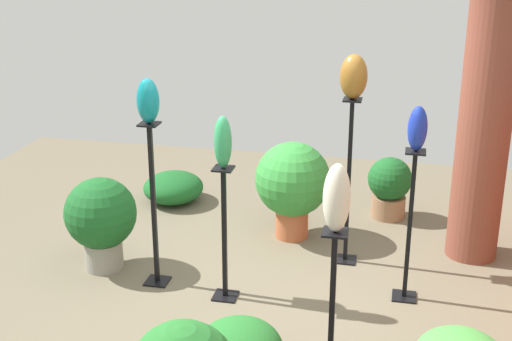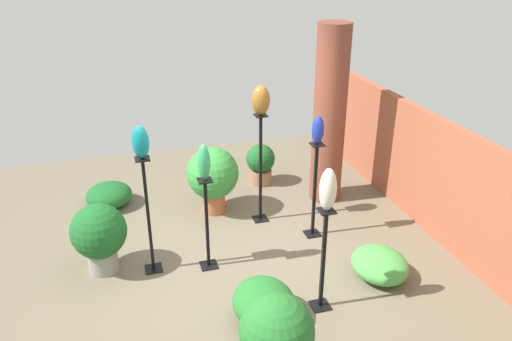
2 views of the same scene
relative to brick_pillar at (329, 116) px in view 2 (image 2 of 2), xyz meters
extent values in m
plane|color=#6B604C|center=(1.43, -1.83, -1.30)|extent=(8.00, 8.00, 0.00)
cube|color=#9E5138|center=(1.43, 0.96, -0.52)|extent=(5.60, 0.12, 1.56)
cylinder|color=brown|center=(0.00, 0.00, 0.00)|extent=(0.47, 0.47, 2.60)
cube|color=black|center=(0.96, -0.59, -1.29)|extent=(0.20, 0.20, 0.01)
cube|color=black|center=(0.96, -0.59, -0.65)|extent=(0.04, 0.04, 1.30)
cube|color=black|center=(0.96, -0.59, -0.01)|extent=(0.16, 0.16, 0.02)
cube|color=black|center=(1.15, -2.72, -1.29)|extent=(0.20, 0.20, 0.01)
cube|color=black|center=(1.15, -2.72, -0.58)|extent=(0.04, 0.04, 1.45)
cube|color=black|center=(1.15, -2.72, 0.14)|extent=(0.16, 0.16, 0.02)
cube|color=black|center=(0.38, -1.15, -1.29)|extent=(0.20, 0.20, 0.01)
cube|color=black|center=(0.38, -1.15, -0.53)|extent=(0.04, 0.04, 1.55)
cube|color=black|center=(0.38, -1.15, 0.24)|extent=(0.16, 0.16, 0.02)
cube|color=black|center=(1.27, -2.07, -1.29)|extent=(0.20, 0.20, 0.01)
cube|color=black|center=(1.27, -2.07, -0.72)|extent=(0.04, 0.04, 1.16)
cube|color=black|center=(1.27, -2.07, -0.15)|extent=(0.16, 0.16, 0.02)
cube|color=black|center=(2.33, -1.07, -1.29)|extent=(0.20, 0.20, 0.01)
cube|color=black|center=(2.33, -1.07, -0.71)|extent=(0.04, 0.04, 1.18)
cube|color=black|center=(2.33, -1.07, -0.13)|extent=(0.16, 0.16, 0.02)
ellipsoid|color=#192D9E|center=(0.96, -0.59, 0.18)|extent=(0.15, 0.15, 0.36)
ellipsoid|color=#0F727A|center=(1.15, -2.72, 0.33)|extent=(0.19, 0.18, 0.37)
ellipsoid|color=brown|center=(0.38, -1.15, 0.44)|extent=(0.22, 0.24, 0.39)
ellipsoid|color=#2D9356|center=(1.27, -2.07, 0.07)|extent=(0.15, 0.14, 0.42)
ellipsoid|color=beige|center=(2.33, -1.07, 0.11)|extent=(0.16, 0.17, 0.45)
cylinder|color=#B25B38|center=(-0.03, -1.72, -1.15)|extent=(0.32, 0.32, 0.30)
sphere|color=#338C38|center=(-0.03, -1.72, -0.69)|extent=(0.74, 0.74, 0.74)
sphere|color=#236B28|center=(3.11, -1.84, -0.76)|extent=(0.66, 0.66, 0.66)
cylinder|color=gray|center=(0.99, -3.28, -1.17)|extent=(0.35, 0.35, 0.26)
sphere|color=#195923|center=(0.99, -3.28, -0.76)|extent=(0.64, 0.64, 0.64)
cylinder|color=#936B4C|center=(-0.73, -0.81, -1.19)|extent=(0.36, 0.36, 0.23)
sphere|color=#195923|center=(-0.73, -0.81, -0.87)|extent=(0.46, 0.46, 0.46)
ellipsoid|color=#195923|center=(-0.65, -3.17, -1.13)|extent=(0.69, 0.66, 0.33)
ellipsoid|color=#236B28|center=(2.33, -1.70, -1.10)|extent=(0.75, 0.64, 0.40)
ellipsoid|color=#479942|center=(2.03, -0.20, -1.14)|extent=(0.73, 0.64, 0.33)
camera|label=1|loc=(6.38, -0.69, 1.75)|focal=50.00mm
camera|label=2|loc=(6.22, -2.94, 2.27)|focal=35.00mm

